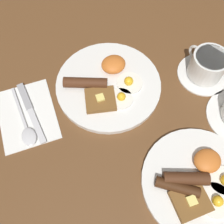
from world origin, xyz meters
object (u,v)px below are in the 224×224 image
teacup_near (207,67)px  knife (30,109)px  breakfast_plate_far (199,182)px  breakfast_plate_near (108,84)px  spoon (27,130)px

teacup_near → knife: teacup_near is taller
teacup_near → breakfast_plate_far: bearing=54.7°
breakfast_plate_near → spoon: bearing=9.7°
breakfast_plate_far → spoon: bearing=-41.6°
breakfast_plate_near → teacup_near: size_ratio=1.97×
spoon → breakfast_plate_far: bearing=47.3°
breakfast_plate_near → breakfast_plate_far: (-0.08, 0.32, 0.00)m
breakfast_plate_near → teacup_near: bearing=164.6°
breakfast_plate_near → breakfast_plate_far: 0.33m
breakfast_plate_near → knife: bearing=-4.5°
breakfast_plate_far → breakfast_plate_near: bearing=-76.0°
breakfast_plate_far → knife: bearing=-49.0°
breakfast_plate_far → spoon: (0.31, -0.28, -0.00)m
breakfast_plate_far → knife: size_ratio=1.37×
knife → breakfast_plate_near: bearing=82.7°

